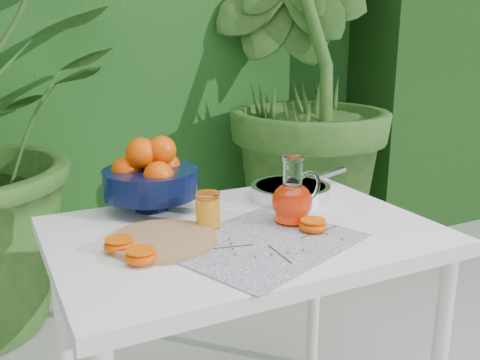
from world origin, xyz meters
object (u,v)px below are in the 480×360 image
cutting_board (163,240)px  saute_pan (291,191)px  juice_pitcher (293,200)px  fruit_bowl (150,176)px  white_table (243,257)px

cutting_board → saute_pan: 0.51m
juice_pitcher → cutting_board: bearing=177.4°
fruit_bowl → juice_pitcher: (0.31, -0.29, -0.03)m
white_table → juice_pitcher: bearing=-9.1°
white_table → juice_pitcher: juice_pitcher is taller
white_table → saute_pan: bearing=33.8°
white_table → fruit_bowl: 0.37m
fruit_bowl → juice_pitcher: bearing=-43.2°
fruit_bowl → saute_pan: (0.43, -0.10, -0.08)m
cutting_board → fruit_bowl: 0.29m
juice_pitcher → saute_pan: (0.12, 0.19, -0.04)m
saute_pan → fruit_bowl: bearing=167.1°
cutting_board → juice_pitcher: bearing=-2.6°
fruit_bowl → saute_pan: size_ratio=0.64×
cutting_board → saute_pan: (0.48, 0.18, 0.02)m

